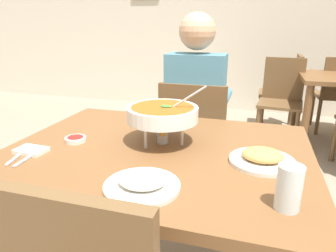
{
  "coord_description": "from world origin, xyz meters",
  "views": [
    {
      "loc": [
        0.37,
        -1.1,
        1.24
      ],
      "look_at": [
        0.0,
        0.15,
        0.8
      ],
      "focal_mm": 32.54,
      "sensor_mm": 36.0,
      "label": 1
    }
  ],
  "objects_px": {
    "appetizer_plate": "(262,158)",
    "chair_bg_window": "(287,88)",
    "sauce_dish": "(76,139)",
    "drink_glass": "(289,190)",
    "rice_plate": "(142,183)",
    "chair_bg_corner": "(281,95)",
    "chair_diner_main": "(194,140)",
    "curry_bowl": "(162,114)",
    "dining_table_main": "(158,172)",
    "diner_main": "(196,104)"
  },
  "relations": [
    {
      "from": "appetizer_plate",
      "to": "chair_bg_window",
      "type": "xyz_separation_m",
      "value": [
        0.29,
        2.78,
        -0.26
      ]
    },
    {
      "from": "sauce_dish",
      "to": "drink_glass",
      "type": "height_order",
      "value": "drink_glass"
    },
    {
      "from": "rice_plate",
      "to": "chair_bg_corner",
      "type": "distance_m",
      "value": 2.73
    },
    {
      "from": "chair_diner_main",
      "to": "appetizer_plate",
      "type": "bearing_deg",
      "value": -62.22
    },
    {
      "from": "appetizer_plate",
      "to": "sauce_dish",
      "type": "distance_m",
      "value": 0.78
    },
    {
      "from": "curry_bowl",
      "to": "sauce_dish",
      "type": "distance_m",
      "value": 0.4
    },
    {
      "from": "dining_table_main",
      "to": "diner_main",
      "type": "xyz_separation_m",
      "value": [
        0.0,
        0.8,
        0.1
      ]
    },
    {
      "from": "diner_main",
      "to": "drink_glass",
      "type": "bearing_deg",
      "value": -66.47
    },
    {
      "from": "curry_bowl",
      "to": "drink_glass",
      "type": "height_order",
      "value": "curry_bowl"
    },
    {
      "from": "chair_diner_main",
      "to": "chair_bg_window",
      "type": "bearing_deg",
      "value": 70.52
    },
    {
      "from": "dining_table_main",
      "to": "chair_bg_window",
      "type": "bearing_deg",
      "value": 75.65
    },
    {
      "from": "chair_diner_main",
      "to": "rice_plate",
      "type": "height_order",
      "value": "chair_diner_main"
    },
    {
      "from": "sauce_dish",
      "to": "chair_bg_corner",
      "type": "bearing_deg",
      "value": 67.17
    },
    {
      "from": "dining_table_main",
      "to": "rice_plate",
      "type": "distance_m",
      "value": 0.35
    },
    {
      "from": "chair_bg_window",
      "to": "sauce_dish",
      "type": "bearing_deg",
      "value": -111.08
    },
    {
      "from": "drink_glass",
      "to": "chair_bg_corner",
      "type": "distance_m",
      "value": 2.66
    },
    {
      "from": "diner_main",
      "to": "appetizer_plate",
      "type": "height_order",
      "value": "diner_main"
    },
    {
      "from": "rice_plate",
      "to": "appetizer_plate",
      "type": "height_order",
      "value": "same"
    },
    {
      "from": "drink_glass",
      "to": "curry_bowl",
      "type": "bearing_deg",
      "value": 142.34
    },
    {
      "from": "chair_bg_corner",
      "to": "diner_main",
      "type": "bearing_deg",
      "value": -112.14
    },
    {
      "from": "dining_table_main",
      "to": "chair_bg_corner",
      "type": "height_order",
      "value": "chair_bg_corner"
    },
    {
      "from": "sauce_dish",
      "to": "curry_bowl",
      "type": "bearing_deg",
      "value": 14.7
    },
    {
      "from": "sauce_dish",
      "to": "chair_bg_corner",
      "type": "relative_size",
      "value": 0.1
    },
    {
      "from": "appetizer_plate",
      "to": "drink_glass",
      "type": "bearing_deg",
      "value": -76.82
    },
    {
      "from": "diner_main",
      "to": "chair_bg_window",
      "type": "xyz_separation_m",
      "value": [
        0.71,
        1.97,
        -0.24
      ]
    },
    {
      "from": "diner_main",
      "to": "chair_bg_window",
      "type": "height_order",
      "value": "diner_main"
    },
    {
      "from": "curry_bowl",
      "to": "appetizer_plate",
      "type": "relative_size",
      "value": 1.39
    },
    {
      "from": "appetizer_plate",
      "to": "sauce_dish",
      "type": "bearing_deg",
      "value": -179.43
    },
    {
      "from": "chair_bg_corner",
      "to": "chair_diner_main",
      "type": "bearing_deg",
      "value": -111.72
    },
    {
      "from": "dining_table_main",
      "to": "drink_glass",
      "type": "xyz_separation_m",
      "value": [
        0.48,
        -0.3,
        0.16
      ]
    },
    {
      "from": "diner_main",
      "to": "chair_bg_corner",
      "type": "height_order",
      "value": "diner_main"
    },
    {
      "from": "appetizer_plate",
      "to": "sauce_dish",
      "type": "relative_size",
      "value": 2.67
    },
    {
      "from": "sauce_dish",
      "to": "chair_bg_window",
      "type": "bearing_deg",
      "value": 68.92
    },
    {
      "from": "curry_bowl",
      "to": "sauce_dish",
      "type": "height_order",
      "value": "curry_bowl"
    },
    {
      "from": "dining_table_main",
      "to": "drink_glass",
      "type": "distance_m",
      "value": 0.59
    },
    {
      "from": "curry_bowl",
      "to": "appetizer_plate",
      "type": "height_order",
      "value": "curry_bowl"
    },
    {
      "from": "diner_main",
      "to": "drink_glass",
      "type": "relative_size",
      "value": 10.08
    },
    {
      "from": "appetizer_plate",
      "to": "sauce_dish",
      "type": "height_order",
      "value": "appetizer_plate"
    },
    {
      "from": "chair_bg_corner",
      "to": "curry_bowl",
      "type": "bearing_deg",
      "value": -105.52
    },
    {
      "from": "diner_main",
      "to": "drink_glass",
      "type": "xyz_separation_m",
      "value": [
        0.48,
        -1.1,
        0.07
      ]
    },
    {
      "from": "chair_diner_main",
      "to": "chair_bg_window",
      "type": "distance_m",
      "value": 2.12
    },
    {
      "from": "diner_main",
      "to": "curry_bowl",
      "type": "bearing_deg",
      "value": -90.28
    },
    {
      "from": "chair_bg_corner",
      "to": "chair_bg_window",
      "type": "xyz_separation_m",
      "value": [
        0.08,
        0.43,
        0.0
      ]
    },
    {
      "from": "diner_main",
      "to": "sauce_dish",
      "type": "distance_m",
      "value": 0.9
    },
    {
      "from": "chair_bg_corner",
      "to": "chair_bg_window",
      "type": "height_order",
      "value": "same"
    },
    {
      "from": "appetizer_plate",
      "to": "rice_plate",
      "type": "bearing_deg",
      "value": -140.06
    },
    {
      "from": "curry_bowl",
      "to": "sauce_dish",
      "type": "relative_size",
      "value": 3.69
    },
    {
      "from": "rice_plate",
      "to": "chair_bg_window",
      "type": "relative_size",
      "value": 0.27
    },
    {
      "from": "dining_table_main",
      "to": "chair_bg_window",
      "type": "relative_size",
      "value": 1.36
    },
    {
      "from": "chair_bg_corner",
      "to": "drink_glass",
      "type": "bearing_deg",
      "value": -93.18
    }
  ]
}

